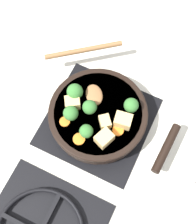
% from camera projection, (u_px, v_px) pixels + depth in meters
% --- Properties ---
extents(ground_plane, '(2.40, 2.40, 0.00)m').
position_uv_depth(ground_plane, '(98.00, 122.00, 0.97)').
color(ground_plane, silver).
extents(front_burner_grate, '(0.31, 0.31, 0.03)m').
position_uv_depth(front_burner_grate, '(98.00, 120.00, 0.95)').
color(front_burner_grate, black).
rests_on(front_burner_grate, ground_plane).
extents(skillet_pan, '(0.38, 0.29, 0.06)m').
position_uv_depth(skillet_pan, '(99.00, 115.00, 0.91)').
color(skillet_pan, black).
rests_on(skillet_pan, front_burner_grate).
extents(wooden_spoon, '(0.24, 0.24, 0.02)m').
position_uv_depth(wooden_spoon, '(88.00, 68.00, 0.93)').
color(wooden_spoon, olive).
rests_on(wooden_spoon, skillet_pan).
extents(tofu_cube_center_large, '(0.05, 0.06, 0.04)m').
position_uv_depth(tofu_cube_center_large, '(104.00, 138.00, 0.84)').
color(tofu_cube_center_large, '#DBB770').
rests_on(tofu_cube_center_large, skillet_pan).
extents(tofu_cube_near_handle, '(0.05, 0.05, 0.03)m').
position_uv_depth(tofu_cube_near_handle, '(105.00, 122.00, 0.86)').
color(tofu_cube_near_handle, '#DBB770').
rests_on(tofu_cube_near_handle, skillet_pan).
extents(tofu_cube_east_chunk, '(0.05, 0.05, 0.03)m').
position_uv_depth(tofu_cube_east_chunk, '(73.00, 103.00, 0.88)').
color(tofu_cube_east_chunk, '#DBB770').
rests_on(tofu_cube_east_chunk, skillet_pan).
extents(tofu_cube_west_chunk, '(0.05, 0.04, 0.04)m').
position_uv_depth(tofu_cube_west_chunk, '(124.00, 119.00, 0.86)').
color(tofu_cube_west_chunk, '#DBB770').
rests_on(tofu_cube_west_chunk, skillet_pan).
extents(broccoli_floret_near_spoon, '(0.04, 0.04, 0.05)m').
position_uv_depth(broccoli_floret_near_spoon, '(90.00, 107.00, 0.87)').
color(broccoli_floret_near_spoon, '#709956').
rests_on(broccoli_floret_near_spoon, skillet_pan).
extents(broccoli_floret_center_top, '(0.04, 0.04, 0.05)m').
position_uv_depth(broccoli_floret_center_top, '(71.00, 113.00, 0.86)').
color(broccoli_floret_center_top, '#709956').
rests_on(broccoli_floret_center_top, skillet_pan).
extents(broccoli_floret_east_rim, '(0.04, 0.04, 0.05)m').
position_uv_depth(broccoli_floret_east_rim, '(131.00, 105.00, 0.87)').
color(broccoli_floret_east_rim, '#709956').
rests_on(broccoli_floret_east_rim, skillet_pan).
extents(broccoli_floret_west_rim, '(0.05, 0.05, 0.05)m').
position_uv_depth(broccoli_floret_west_rim, '(75.00, 92.00, 0.88)').
color(broccoli_floret_west_rim, '#709956').
rests_on(broccoli_floret_west_rim, skillet_pan).
extents(broccoli_floret_north_edge, '(0.04, 0.04, 0.05)m').
position_uv_depth(broccoli_floret_north_edge, '(85.00, 130.00, 0.84)').
color(broccoli_floret_north_edge, '#709956').
rests_on(broccoli_floret_north_edge, skillet_pan).
extents(carrot_slice_orange_thin, '(0.03, 0.03, 0.01)m').
position_uv_depth(carrot_slice_orange_thin, '(118.00, 130.00, 0.87)').
color(carrot_slice_orange_thin, orange).
rests_on(carrot_slice_orange_thin, skillet_pan).
extents(carrot_slice_near_center, '(0.03, 0.03, 0.01)m').
position_uv_depth(carrot_slice_near_center, '(79.00, 139.00, 0.86)').
color(carrot_slice_near_center, orange).
rests_on(carrot_slice_near_center, skillet_pan).
extents(carrot_slice_edge_slice, '(0.03, 0.03, 0.01)m').
position_uv_depth(carrot_slice_edge_slice, '(65.00, 122.00, 0.88)').
color(carrot_slice_edge_slice, orange).
rests_on(carrot_slice_edge_slice, skillet_pan).
extents(salt_shaker, '(0.04, 0.04, 0.09)m').
position_uv_depth(salt_shaker, '(190.00, 192.00, 0.84)').
color(salt_shaker, white).
rests_on(salt_shaker, ground_plane).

